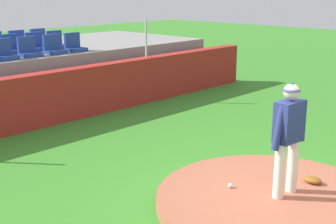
{
  "coord_description": "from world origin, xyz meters",
  "views": [
    {
      "loc": [
        -5.81,
        -3.32,
        3.23
      ],
      "look_at": [
        0.0,
        2.22,
        1.09
      ],
      "focal_mm": 50.21,
      "sensor_mm": 36.0,
      "label": 1
    }
  ],
  "objects_px": {
    "stadium_chair_11": "(56,43)",
    "baseball": "(230,186)",
    "stadium_chair_4": "(54,48)",
    "stadium_chair_9": "(11,47)",
    "stadium_chair_16": "(19,43)",
    "pitcher": "(289,131)",
    "fielding_glove": "(312,180)",
    "stadium_chair_17": "(40,40)",
    "stadium_chair_3": "(29,50)",
    "stadium_chair_2": "(5,53)",
    "stadium_chair_10": "(35,45)",
    "stadium_chair_5": "(74,46)"
  },
  "relations": [
    {
      "from": "baseball",
      "to": "stadium_chair_9",
      "type": "relative_size",
      "value": 0.15
    },
    {
      "from": "stadium_chair_4",
      "to": "stadium_chair_2",
      "type": "bearing_deg",
      "value": 1.36
    },
    {
      "from": "stadium_chair_3",
      "to": "stadium_chair_2",
      "type": "bearing_deg",
      "value": 3.38
    },
    {
      "from": "fielding_glove",
      "to": "stadium_chair_4",
      "type": "relative_size",
      "value": 0.6
    },
    {
      "from": "stadium_chair_10",
      "to": "baseball",
      "type": "bearing_deg",
      "value": 80.41
    },
    {
      "from": "stadium_chair_11",
      "to": "stadium_chair_17",
      "type": "bearing_deg",
      "value": -90.49
    },
    {
      "from": "stadium_chair_2",
      "to": "stadium_chair_5",
      "type": "height_order",
      "value": "same"
    },
    {
      "from": "stadium_chair_5",
      "to": "stadium_chair_16",
      "type": "bearing_deg",
      "value": -68.76
    },
    {
      "from": "baseball",
      "to": "stadium_chair_10",
      "type": "xyz_separation_m",
      "value": [
        1.29,
        7.66,
        1.45
      ]
    },
    {
      "from": "stadium_chair_10",
      "to": "stadium_chair_17",
      "type": "distance_m",
      "value": 1.15
    },
    {
      "from": "stadium_chair_3",
      "to": "stadium_chair_17",
      "type": "height_order",
      "value": "same"
    },
    {
      "from": "stadium_chair_9",
      "to": "baseball",
      "type": "bearing_deg",
      "value": 85.76
    },
    {
      "from": "pitcher",
      "to": "stadium_chair_5",
      "type": "xyz_separation_m",
      "value": [
        1.58,
        7.5,
        0.48
      ]
    },
    {
      "from": "baseball",
      "to": "stadium_chair_17",
      "type": "bearing_deg",
      "value": 76.91
    },
    {
      "from": "pitcher",
      "to": "stadium_chair_2",
      "type": "bearing_deg",
      "value": 98.06
    },
    {
      "from": "fielding_glove",
      "to": "stadium_chair_10",
      "type": "height_order",
      "value": "stadium_chair_10"
    },
    {
      "from": "stadium_chair_16",
      "to": "stadium_chair_17",
      "type": "bearing_deg",
      "value": -177.04
    },
    {
      "from": "pitcher",
      "to": "stadium_chair_10",
      "type": "height_order",
      "value": "stadium_chair_10"
    },
    {
      "from": "pitcher",
      "to": "stadium_chair_16",
      "type": "bearing_deg",
      "value": 88.79
    },
    {
      "from": "stadium_chair_4",
      "to": "stadium_chair_17",
      "type": "distance_m",
      "value": 1.94
    },
    {
      "from": "baseball",
      "to": "stadium_chair_2",
      "type": "distance_m",
      "value": 6.88
    },
    {
      "from": "pitcher",
      "to": "stadium_chair_16",
      "type": "xyz_separation_m",
      "value": [
        0.9,
        9.27,
        0.48
      ]
    },
    {
      "from": "stadium_chair_4",
      "to": "stadium_chair_9",
      "type": "distance_m",
      "value": 1.17
    },
    {
      "from": "pitcher",
      "to": "stadium_chair_3",
      "type": "xyz_separation_m",
      "value": [
        0.19,
        7.5,
        0.48
      ]
    },
    {
      "from": "baseball",
      "to": "stadium_chair_16",
      "type": "distance_m",
      "value": 8.75
    },
    {
      "from": "fielding_glove",
      "to": "stadium_chair_10",
      "type": "distance_m",
      "value": 8.63
    },
    {
      "from": "fielding_glove",
      "to": "stadium_chair_9",
      "type": "distance_m",
      "value": 8.65
    },
    {
      "from": "stadium_chair_3",
      "to": "stadium_chair_5",
      "type": "distance_m",
      "value": 1.39
    },
    {
      "from": "stadium_chair_11",
      "to": "stadium_chair_3",
      "type": "bearing_deg",
      "value": 32.72
    },
    {
      "from": "stadium_chair_4",
      "to": "stadium_chair_11",
      "type": "distance_m",
      "value": 1.14
    },
    {
      "from": "stadium_chair_11",
      "to": "stadium_chair_16",
      "type": "xyz_separation_m",
      "value": [
        -0.71,
        0.86,
        0.0
      ]
    },
    {
      "from": "baseball",
      "to": "stadium_chair_9",
      "type": "height_order",
      "value": "stadium_chair_9"
    },
    {
      "from": "stadium_chair_5",
      "to": "stadium_chair_11",
      "type": "relative_size",
      "value": 1.0
    },
    {
      "from": "fielding_glove",
      "to": "pitcher",
      "type": "bearing_deg",
      "value": 79.36
    },
    {
      "from": "stadium_chair_2",
      "to": "stadium_chair_16",
      "type": "xyz_separation_m",
      "value": [
        1.38,
        1.81,
        0.0
      ]
    },
    {
      "from": "stadium_chair_4",
      "to": "pitcher",
      "type": "bearing_deg",
      "value": 83.0
    },
    {
      "from": "stadium_chair_10",
      "to": "stadium_chair_16",
      "type": "xyz_separation_m",
      "value": [
        -0.02,
        0.87,
        0.0
      ]
    },
    {
      "from": "stadium_chair_11",
      "to": "baseball",
      "type": "bearing_deg",
      "value": 75.49
    },
    {
      "from": "pitcher",
      "to": "baseball",
      "type": "bearing_deg",
      "value": 121.62
    },
    {
      "from": "stadium_chair_4",
      "to": "stadium_chair_5",
      "type": "xyz_separation_m",
      "value": [
        0.67,
        0.01,
        0.0
      ]
    },
    {
      "from": "stadium_chair_11",
      "to": "pitcher",
      "type": "bearing_deg",
      "value": 79.19
    },
    {
      "from": "baseball",
      "to": "stadium_chair_10",
      "type": "relative_size",
      "value": 0.15
    },
    {
      "from": "stadium_chair_5",
      "to": "stadium_chair_10",
      "type": "distance_m",
      "value": 1.12
    },
    {
      "from": "stadium_chair_9",
      "to": "pitcher",
      "type": "bearing_deg",
      "value": 88.71
    },
    {
      "from": "pitcher",
      "to": "stadium_chair_4",
      "type": "xyz_separation_m",
      "value": [
        0.92,
        7.49,
        0.48
      ]
    },
    {
      "from": "stadium_chair_10",
      "to": "stadium_chair_17",
      "type": "relative_size",
      "value": 1.0
    },
    {
      "from": "stadium_chair_5",
      "to": "stadium_chair_9",
      "type": "xyz_separation_m",
      "value": [
        -1.39,
        0.91,
        0.0
      ]
    },
    {
      "from": "pitcher",
      "to": "stadium_chair_2",
      "type": "height_order",
      "value": "stadium_chair_2"
    },
    {
      "from": "baseball",
      "to": "stadium_chair_16",
      "type": "xyz_separation_m",
      "value": [
        1.28,
        8.53,
        1.45
      ]
    },
    {
      "from": "fielding_glove",
      "to": "stadium_chair_16",
      "type": "bearing_deg",
      "value": -2.54
    }
  ]
}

